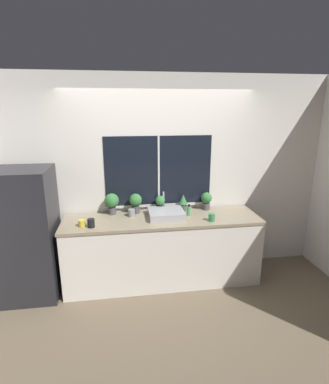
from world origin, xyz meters
TOP-DOWN VIEW (x-y plane):
  - ground_plane at (0.00, 0.00)m, footprint 14.00×14.00m
  - wall_back at (0.00, 0.71)m, footprint 8.00×0.09m
  - wall_right at (2.34, 1.50)m, footprint 0.06×7.00m
  - counter at (0.00, 0.32)m, footprint 2.54×0.66m
  - refrigerator at (-1.69, 0.27)m, footprint 0.74×0.68m
  - sink at (0.05, 0.36)m, footprint 0.45×0.46m
  - potted_plant_far_left at (-0.64, 0.57)m, footprint 0.19×0.19m
  - potted_plant_left at (-0.33, 0.57)m, footprint 0.17×0.17m
  - potted_plant_center at (0.01, 0.57)m, footprint 0.13×0.13m
  - potted_plant_right at (0.32, 0.57)m, footprint 0.12×0.12m
  - potted_plant_far_right at (0.65, 0.57)m, footprint 0.15×0.15m
  - soap_bottle at (0.36, 0.37)m, footprint 0.06×0.06m
  - mug_yellow at (-0.99, 0.18)m, footprint 0.08×0.08m
  - mug_grey at (-0.39, 0.45)m, footprint 0.09×0.09m
  - mug_black at (-0.88, 0.15)m, footprint 0.09×0.09m
  - mug_green at (0.60, 0.13)m, footprint 0.08×0.08m

SIDE VIEW (x-z plane):
  - ground_plane at x=0.00m, z-range 0.00..0.00m
  - counter at x=0.00m, z-range 0.00..0.90m
  - refrigerator at x=-1.69m, z-range 0.00..1.60m
  - mug_yellow at x=-0.99m, z-range 0.90..0.98m
  - sink at x=0.05m, z-range 0.80..1.08m
  - mug_green at x=0.60m, z-range 0.90..0.99m
  - mug_grey at x=-0.39m, z-range 0.90..0.99m
  - mug_black at x=-0.88m, z-range 0.90..1.00m
  - soap_bottle at x=0.36m, z-range 0.88..1.04m
  - potted_plant_center at x=0.01m, z-range 0.90..1.13m
  - potted_plant_right at x=0.32m, z-range 0.91..1.14m
  - potted_plant_far_right at x=0.65m, z-range 0.92..1.17m
  - potted_plant_left at x=-0.33m, z-range 0.92..1.19m
  - potted_plant_far_left at x=-0.64m, z-range 0.93..1.21m
  - wall_right at x=2.34m, z-range 0.00..2.70m
  - wall_back at x=0.00m, z-range 0.00..2.70m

